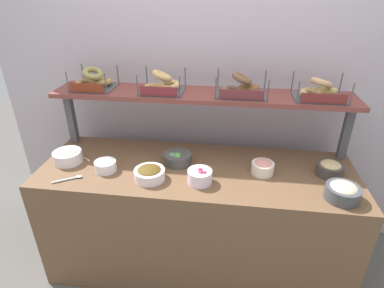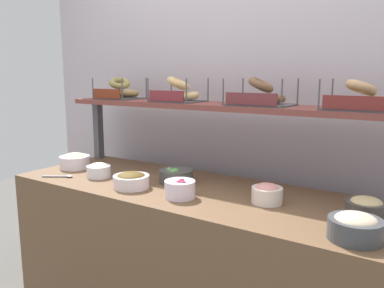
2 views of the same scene
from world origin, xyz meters
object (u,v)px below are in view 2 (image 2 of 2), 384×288
(bowl_chocolate_spread, at_px, (131,180))
(bowl_lox_spread, at_px, (267,193))
(bowl_beet_salad, at_px, (180,188))
(bagel_basket_everything, at_px, (119,92))
(serving_spoon_near_plate, at_px, (62,176))
(bagel_basket_plain, at_px, (178,94))
(bowl_hummus, at_px, (366,208))
(bowl_veggie_mix, at_px, (176,175))
(bowl_cream_cheese, at_px, (99,170))
(bowl_tuna_salad, at_px, (355,227))
(bagel_basket_sesame, at_px, (360,100))
(bagel_basket_cinnamon_raisin, at_px, (260,97))
(bowl_scallion_spread, at_px, (75,161))

(bowl_chocolate_spread, bearing_deg, bowl_lox_spread, 13.02)
(bowl_beet_salad, height_order, bagel_basket_everything, bagel_basket_everything)
(serving_spoon_near_plate, bearing_deg, bagel_basket_plain, 45.05)
(bowl_hummus, distance_m, bagel_basket_everything, 1.67)
(bagel_basket_plain, bearing_deg, bowl_veggie_mix, -57.80)
(bowl_lox_spread, bearing_deg, bowl_cream_cheese, -174.13)
(bowl_tuna_salad, bearing_deg, bowl_beet_salad, 176.20)
(bowl_beet_salad, xyz_separation_m, bowl_lox_spread, (0.38, 0.16, 0.00))
(bowl_beet_salad, bearing_deg, bowl_veggie_mix, 130.48)
(bowl_tuna_salad, bearing_deg, serving_spoon_near_plate, -179.45)
(bowl_hummus, height_order, bowl_chocolate_spread, bowl_hummus)
(bagel_basket_sesame, bearing_deg, bowl_cream_cheese, -165.03)
(bowl_hummus, relative_size, bowl_tuna_salad, 0.86)
(serving_spoon_near_plate, bearing_deg, bowl_veggie_mix, 24.44)
(bowl_veggie_mix, bearing_deg, bowl_tuna_salad, -14.88)
(bagel_basket_everything, bearing_deg, bowl_hummus, -8.10)
(bagel_basket_sesame, bearing_deg, bagel_basket_cinnamon_raisin, 178.98)
(bowl_scallion_spread, bearing_deg, bagel_basket_plain, 25.43)
(bowl_tuna_salad, bearing_deg, bowl_hummus, 91.59)
(bowl_veggie_mix, bearing_deg, bagel_basket_everything, 160.78)
(bowl_scallion_spread, xyz_separation_m, bagel_basket_sesame, (1.62, 0.28, 0.43))
(bowl_veggie_mix, relative_size, serving_spoon_near_plate, 1.16)
(bowl_hummus, distance_m, bowl_cream_cheese, 1.43)
(bowl_lox_spread, relative_size, bowl_scallion_spread, 0.76)
(bowl_chocolate_spread, height_order, serving_spoon_near_plate, bowl_chocolate_spread)
(bowl_tuna_salad, bearing_deg, bowl_lox_spread, 153.60)
(serving_spoon_near_plate, distance_m, bagel_basket_sesame, 1.64)
(bagel_basket_plain, bearing_deg, bowl_lox_spread, -20.34)
(bowl_chocolate_spread, bearing_deg, bowl_tuna_salad, -2.59)
(bowl_scallion_spread, relative_size, bowl_chocolate_spread, 0.99)
(bowl_beet_salad, bearing_deg, bagel_basket_sesame, 30.09)
(bowl_lox_spread, distance_m, bowl_cream_cheese, 1.01)
(bagel_basket_plain, bearing_deg, bowl_cream_cheese, -131.09)
(bowl_chocolate_spread, relative_size, bagel_basket_cinnamon_raisin, 0.58)
(bagel_basket_everything, height_order, bagel_basket_cinnamon_raisin, bagel_basket_cinnamon_raisin)
(bowl_scallion_spread, bearing_deg, bagel_basket_everything, 67.41)
(bowl_hummus, relative_size, bowl_beet_salad, 1.10)
(bowl_lox_spread, bearing_deg, bagel_basket_plain, 159.66)
(bowl_cream_cheese, distance_m, bowl_scallion_spread, 0.30)
(bagel_basket_everything, xyz_separation_m, bagel_basket_plain, (0.48, -0.01, -0.00))
(bowl_veggie_mix, height_order, bowl_scallion_spread, bowl_scallion_spread)
(bowl_beet_salad, relative_size, bagel_basket_sesame, 0.47)
(bowl_tuna_salad, bearing_deg, bagel_basket_plain, 157.28)
(bowl_cream_cheese, height_order, bowl_scallion_spread, bowl_scallion_spread)
(bowl_veggie_mix, distance_m, bowl_lox_spread, 0.56)
(bowl_tuna_salad, relative_size, bowl_cream_cheese, 1.39)
(bowl_veggie_mix, bearing_deg, serving_spoon_near_plate, -155.56)
(bowl_veggie_mix, xyz_separation_m, bowl_beet_salad, (0.18, -0.21, 0.01))
(bowl_tuna_salad, height_order, serving_spoon_near_plate, bowl_tuna_salad)
(bowl_chocolate_spread, distance_m, bagel_basket_plain, 0.60)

